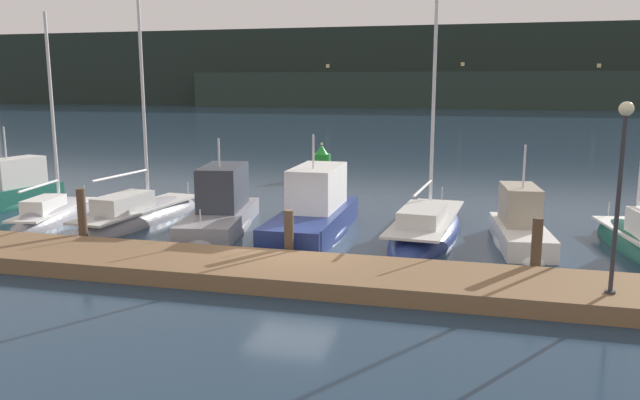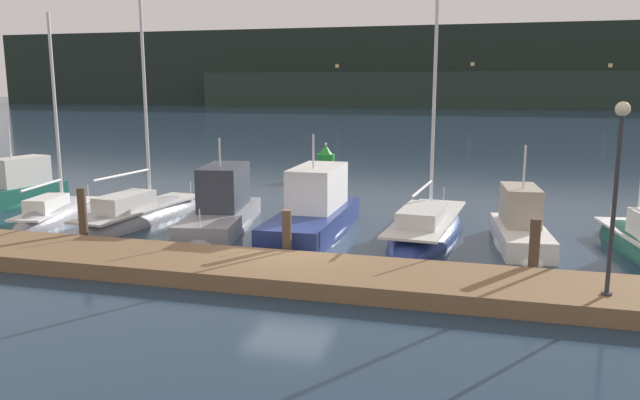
{
  "view_description": "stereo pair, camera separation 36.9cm",
  "coord_description": "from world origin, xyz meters",
  "px_view_note": "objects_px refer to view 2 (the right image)",
  "views": [
    {
      "loc": [
        5.24,
        -17.18,
        5.2
      ],
      "look_at": [
        0.0,
        3.63,
        1.2
      ],
      "focal_mm": 35.0,
      "sensor_mm": 36.0,
      "label": 1
    },
    {
      "loc": [
        5.6,
        -17.08,
        5.2
      ],
      "look_at": [
        0.0,
        3.63,
        1.2
      ],
      "focal_mm": 35.0,
      "sensor_mm": 36.0,
      "label": 2
    }
  ],
  "objects_px": {
    "dock_lamppost": "(617,169)",
    "motorboat_berth_4": "(222,217)",
    "channel_buoy": "(326,165)",
    "motorboat_berth_7": "(520,235)",
    "sailboat_berth_2": "(57,217)",
    "motorboat_berth_5": "(313,221)",
    "motorboat_berth_1": "(14,198)",
    "sailboat_berth_6": "(426,232)",
    "sailboat_berth_3": "(140,219)"
  },
  "relations": [
    {
      "from": "motorboat_berth_4",
      "to": "motorboat_berth_7",
      "type": "distance_m",
      "value": 10.52
    },
    {
      "from": "sailboat_berth_3",
      "to": "motorboat_berth_7",
      "type": "height_order",
      "value": "sailboat_berth_3"
    },
    {
      "from": "sailboat_berth_3",
      "to": "channel_buoy",
      "type": "bearing_deg",
      "value": 72.56
    },
    {
      "from": "motorboat_berth_4",
      "to": "channel_buoy",
      "type": "distance_m",
      "value": 12.76
    },
    {
      "from": "motorboat_berth_7",
      "to": "channel_buoy",
      "type": "relative_size",
      "value": 2.53
    },
    {
      "from": "sailboat_berth_2",
      "to": "motorboat_berth_5",
      "type": "height_order",
      "value": "sailboat_berth_2"
    },
    {
      "from": "sailboat_berth_2",
      "to": "motorboat_berth_7",
      "type": "relative_size",
      "value": 1.71
    },
    {
      "from": "motorboat_berth_7",
      "to": "motorboat_berth_4",
      "type": "bearing_deg",
      "value": -179.66
    },
    {
      "from": "motorboat_berth_4",
      "to": "channel_buoy",
      "type": "relative_size",
      "value": 3.31
    },
    {
      "from": "sailboat_berth_6",
      "to": "sailboat_berth_3",
      "type": "bearing_deg",
      "value": -176.21
    },
    {
      "from": "sailboat_berth_2",
      "to": "channel_buoy",
      "type": "height_order",
      "value": "sailboat_berth_2"
    },
    {
      "from": "sailboat_berth_2",
      "to": "motorboat_berth_5",
      "type": "bearing_deg",
      "value": 2.32
    },
    {
      "from": "sailboat_berth_2",
      "to": "motorboat_berth_5",
      "type": "xyz_separation_m",
      "value": [
        10.27,
        0.42,
        0.36
      ]
    },
    {
      "from": "motorboat_berth_1",
      "to": "channel_buoy",
      "type": "height_order",
      "value": "motorboat_berth_1"
    },
    {
      "from": "sailboat_berth_2",
      "to": "dock_lamppost",
      "type": "bearing_deg",
      "value": -15.82
    },
    {
      "from": "motorboat_berth_1",
      "to": "sailboat_berth_2",
      "type": "distance_m",
      "value": 4.03
    },
    {
      "from": "motorboat_berth_7",
      "to": "sailboat_berth_6",
      "type": "bearing_deg",
      "value": 168.49
    },
    {
      "from": "sailboat_berth_2",
      "to": "dock_lamppost",
      "type": "distance_m",
      "value": 19.88
    },
    {
      "from": "motorboat_berth_1",
      "to": "motorboat_berth_5",
      "type": "xyz_separation_m",
      "value": [
        13.84,
        -1.45,
        0.09
      ]
    },
    {
      "from": "motorboat_berth_7",
      "to": "sailboat_berth_2",
      "type": "bearing_deg",
      "value": -178.1
    },
    {
      "from": "motorboat_berth_4",
      "to": "channel_buoy",
      "type": "height_order",
      "value": "motorboat_berth_4"
    },
    {
      "from": "sailboat_berth_6",
      "to": "sailboat_berth_2",
      "type": "bearing_deg",
      "value": -175.15
    },
    {
      "from": "dock_lamppost",
      "to": "motorboat_berth_4",
      "type": "bearing_deg",
      "value": 154.26
    },
    {
      "from": "motorboat_berth_5",
      "to": "channel_buoy",
      "type": "bearing_deg",
      "value": 102.74
    },
    {
      "from": "sailboat_berth_6",
      "to": "motorboat_berth_4",
      "type": "bearing_deg",
      "value": -174.66
    },
    {
      "from": "motorboat_berth_5",
      "to": "sailboat_berth_6",
      "type": "xyz_separation_m",
      "value": [
        3.88,
        0.79,
        -0.33
      ]
    },
    {
      "from": "motorboat_berth_1",
      "to": "motorboat_berth_4",
      "type": "xyz_separation_m",
      "value": [
        10.29,
        -1.35,
        0.01
      ]
    },
    {
      "from": "sailboat_berth_6",
      "to": "dock_lamppost",
      "type": "xyz_separation_m",
      "value": [
        4.72,
        -6.55,
        3.23
      ]
    },
    {
      "from": "sailboat_berth_2",
      "to": "motorboat_berth_4",
      "type": "height_order",
      "value": "sailboat_berth_2"
    },
    {
      "from": "motorboat_berth_5",
      "to": "motorboat_berth_1",
      "type": "bearing_deg",
      "value": 174.04
    },
    {
      "from": "motorboat_berth_1",
      "to": "sailboat_berth_2",
      "type": "height_order",
      "value": "sailboat_berth_2"
    },
    {
      "from": "motorboat_berth_4",
      "to": "sailboat_berth_6",
      "type": "distance_m",
      "value": 7.46
    },
    {
      "from": "motorboat_berth_1",
      "to": "sailboat_berth_2",
      "type": "bearing_deg",
      "value": -27.54
    },
    {
      "from": "motorboat_berth_5",
      "to": "sailboat_berth_6",
      "type": "distance_m",
      "value": 3.97
    },
    {
      "from": "sailboat_berth_6",
      "to": "dock_lamppost",
      "type": "distance_m",
      "value": 8.7
    },
    {
      "from": "motorboat_berth_4",
      "to": "channel_buoy",
      "type": "xyz_separation_m",
      "value": [
        0.65,
        12.73,
        0.37
      ]
    },
    {
      "from": "motorboat_berth_4",
      "to": "motorboat_berth_1",
      "type": "bearing_deg",
      "value": 172.51
    },
    {
      "from": "motorboat_berth_4",
      "to": "motorboat_berth_5",
      "type": "bearing_deg",
      "value": -1.5
    },
    {
      "from": "motorboat_berth_5",
      "to": "motorboat_berth_7",
      "type": "relative_size",
      "value": 1.42
    },
    {
      "from": "motorboat_berth_5",
      "to": "dock_lamppost",
      "type": "xyz_separation_m",
      "value": [
        8.6,
        -5.76,
        2.9
      ]
    },
    {
      "from": "sailboat_berth_6",
      "to": "motorboat_berth_7",
      "type": "xyz_separation_m",
      "value": [
        3.1,
        -0.63,
        0.22
      ]
    },
    {
      "from": "motorboat_berth_5",
      "to": "motorboat_berth_7",
      "type": "distance_m",
      "value": 6.98
    },
    {
      "from": "channel_buoy",
      "to": "motorboat_berth_4",
      "type": "bearing_deg",
      "value": -92.92
    },
    {
      "from": "motorboat_berth_5",
      "to": "channel_buoy",
      "type": "relative_size",
      "value": 3.57
    },
    {
      "from": "motorboat_berth_1",
      "to": "motorboat_berth_5",
      "type": "relative_size",
      "value": 0.77
    },
    {
      "from": "channel_buoy",
      "to": "sailboat_berth_6",
      "type": "bearing_deg",
      "value": -60.63
    },
    {
      "from": "motorboat_berth_4",
      "to": "motorboat_berth_5",
      "type": "distance_m",
      "value": 3.55
    },
    {
      "from": "motorboat_berth_5",
      "to": "dock_lamppost",
      "type": "height_order",
      "value": "dock_lamppost"
    },
    {
      "from": "sailboat_berth_2",
      "to": "motorboat_berth_7",
      "type": "xyz_separation_m",
      "value": [
        17.24,
        0.57,
        0.25
      ]
    },
    {
      "from": "motorboat_berth_7",
      "to": "channel_buoy",
      "type": "height_order",
      "value": "motorboat_berth_7"
    }
  ]
}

